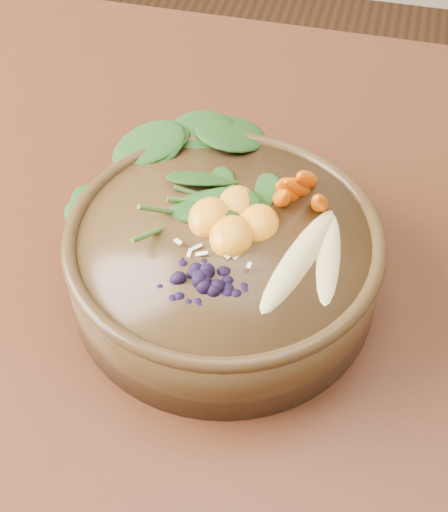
{
  "coord_description": "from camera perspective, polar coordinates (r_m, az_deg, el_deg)",
  "views": [
    {
      "loc": [
        -0.09,
        -0.54,
        1.32
      ],
      "look_at": [
        -0.2,
        -0.08,
        0.8
      ],
      "focal_mm": 50.0,
      "sensor_mm": 36.0,
      "label": 1
    }
  ],
  "objects": [
    {
      "name": "carrot_cluster",
      "position": [
        0.69,
        6.93,
        7.42
      ],
      "size": [
        0.07,
        0.07,
        0.08
      ],
      "primitive_type": null,
      "rotation": [
        0.0,
        0.0,
        -0.16
      ],
      "color": "#FC6C00",
      "rests_on": "stoneware_bowl"
    },
    {
      "name": "stoneware_bowl",
      "position": [
        0.71,
        -0.0,
        -0.54
      ],
      "size": [
        0.35,
        0.35,
        0.08
      ],
      "primitive_type": "cylinder",
      "rotation": [
        0.0,
        0.0,
        -0.16
      ],
      "color": "#4A3319",
      "rests_on": "dining_table"
    },
    {
      "name": "mandarin_cluster",
      "position": [
        0.68,
        0.8,
        3.78
      ],
      "size": [
        0.1,
        0.11,
        0.03
      ],
      "primitive_type": null,
      "rotation": [
        0.0,
        0.0,
        -0.16
      ],
      "color": "orange",
      "rests_on": "stoneware_bowl"
    },
    {
      "name": "kale_heap",
      "position": [
        0.72,
        -1.52,
        7.49
      ],
      "size": [
        0.23,
        0.21,
        0.05
      ],
      "primitive_type": null,
      "rotation": [
        0.0,
        0.0,
        -0.16
      ],
      "color": "#254D1B",
      "rests_on": "stoneware_bowl"
    },
    {
      "name": "blueberry_pile",
      "position": [
        0.62,
        -2.03,
        -0.83
      ],
      "size": [
        0.16,
        0.13,
        0.04
      ],
      "primitive_type": null,
      "rotation": [
        0.0,
        0.0,
        -0.16
      ],
      "color": "black",
      "rests_on": "stoneware_bowl"
    },
    {
      "name": "banana_halves",
      "position": [
        0.65,
        7.31,
        0.71
      ],
      "size": [
        0.08,
        0.17,
        0.03
      ],
      "rotation": [
        0.0,
        0.0,
        -0.16
      ],
      "color": "#E0CC84",
      "rests_on": "stoneware_bowl"
    },
    {
      "name": "dining_table",
      "position": [
        0.86,
        14.57,
        -4.87
      ],
      "size": [
        1.6,
        0.9,
        0.75
      ],
      "color": "#331C0C",
      "rests_on": "ground"
    },
    {
      "name": "coconut_flakes",
      "position": [
        0.66,
        -0.55,
        0.76
      ],
      "size": [
        0.11,
        0.09,
        0.01
      ],
      "primitive_type": null,
      "rotation": [
        0.0,
        0.0,
        -0.16
      ],
      "color": "white",
      "rests_on": "stoneware_bowl"
    }
  ]
}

